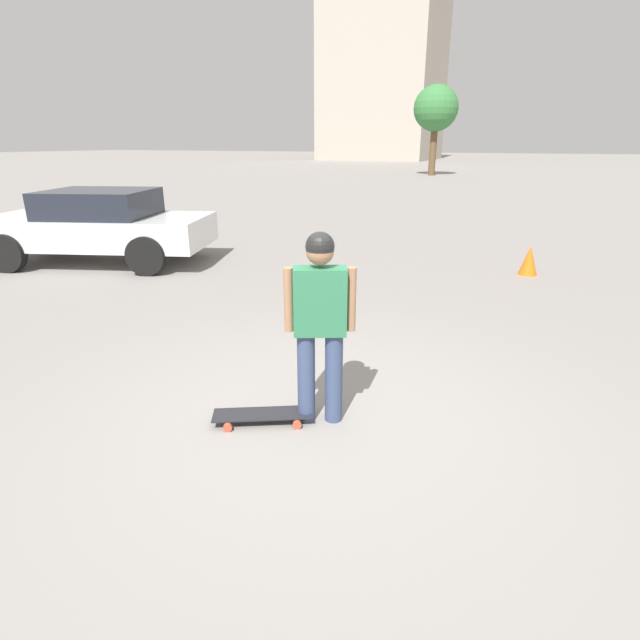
# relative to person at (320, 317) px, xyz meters

# --- Properties ---
(ground_plane) EXTENTS (220.00, 220.00, 0.00)m
(ground_plane) POSITION_rel_person_xyz_m (0.00, 0.00, -0.94)
(ground_plane) COLOR gray
(person) EXTENTS (0.36, 0.53, 1.63)m
(person) POSITION_rel_person_xyz_m (0.00, 0.00, 0.00)
(person) COLOR #38476B
(person) RESTS_ON ground_plane
(skateboard) EXTENTS (0.59, 0.86, 0.09)m
(skateboard) POSITION_rel_person_xyz_m (0.24, -0.43, -0.87)
(skateboard) COLOR #232328
(skateboard) RESTS_ON ground_plane
(car_parked_near) EXTENTS (3.06, 4.60, 1.40)m
(car_parked_near) POSITION_rel_person_xyz_m (-3.77, -6.32, -0.20)
(car_parked_near) COLOR silver
(car_parked_near) RESTS_ON ground_plane
(building_block_distant) EXTENTS (14.04, 13.50, 26.34)m
(building_block_distant) POSITION_rel_person_xyz_m (-64.57, -18.86, 12.23)
(building_block_distant) COLOR #B2A899
(building_block_distant) RESTS_ON ground_plane
(tree_distant) EXTENTS (3.02, 3.02, 5.92)m
(tree_distant) POSITION_rel_person_xyz_m (-33.42, -5.81, 3.40)
(tree_distant) COLOR brown
(tree_distant) RESTS_ON ground_plane
(traffic_cone) EXTENTS (0.33, 0.33, 0.52)m
(traffic_cone) POSITION_rel_person_xyz_m (-6.07, 1.47, -0.68)
(traffic_cone) COLOR orange
(traffic_cone) RESTS_ON ground_plane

